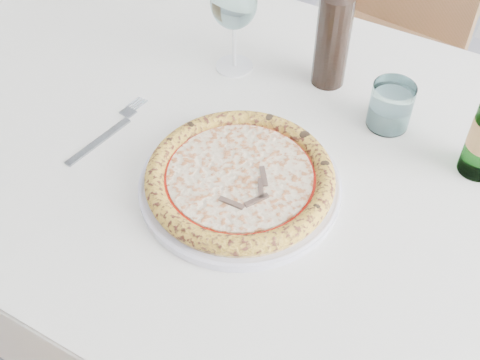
{
  "coord_description": "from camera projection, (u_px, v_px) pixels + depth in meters",
  "views": [
    {
      "loc": [
        0.44,
        -0.88,
        1.47
      ],
      "look_at": [
        0.14,
        -0.32,
        0.78
      ],
      "focal_mm": 45.0,
      "sensor_mm": 36.0,
      "label": 1
    }
  ],
  "objects": [
    {
      "name": "pizza",
      "position": [
        240.0,
        177.0,
        0.93
      ],
      "size": [
        0.3,
        0.3,
        0.03
      ],
      "color": "#EECF86",
      "rests_on": "plate"
    },
    {
      "name": "dining_table",
      "position": [
        267.0,
        183.0,
        1.07
      ],
      "size": [
        1.54,
        0.93,
        0.76
      ],
      "color": "brown",
      "rests_on": "floor"
    },
    {
      "name": "plate",
      "position": [
        240.0,
        185.0,
        0.94
      ],
      "size": [
        0.32,
        0.32,
        0.02
      ],
      "color": "white",
      "rests_on": "dining_table"
    },
    {
      "name": "floor",
      "position": [
        251.0,
        273.0,
        1.75
      ],
      "size": [
        5.0,
        6.0,
        0.02
      ],
      "primitive_type": "cube",
      "color": "gray",
      "rests_on": "ground"
    },
    {
      "name": "wine_bottle",
      "position": [
        334.0,
        31.0,
        1.06
      ],
      "size": [
        0.06,
        0.06,
        0.25
      ],
      "color": "black",
      "rests_on": "dining_table"
    },
    {
      "name": "chair_far",
      "position": [
        383.0,
        19.0,
        1.68
      ],
      "size": [
        0.49,
        0.49,
        0.93
      ],
      "color": "brown",
      "rests_on": "floor"
    },
    {
      "name": "tumbler",
      "position": [
        390.0,
        108.0,
        1.03
      ],
      "size": [
        0.07,
        0.07,
        0.08
      ],
      "color": "silver",
      "rests_on": "dining_table"
    },
    {
      "name": "fork",
      "position": [
        108.0,
        132.0,
        1.04
      ],
      "size": [
        0.04,
        0.2,
        0.0
      ],
      "color": "gray",
      "rests_on": "dining_table"
    },
    {
      "name": "wine_glass",
      "position": [
        234.0,
        5.0,
        1.07
      ],
      "size": [
        0.08,
        0.08,
        0.19
      ],
      "color": "white",
      "rests_on": "dining_table"
    }
  ]
}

